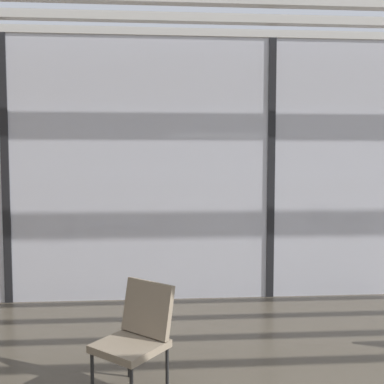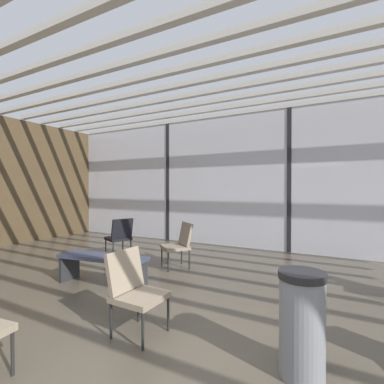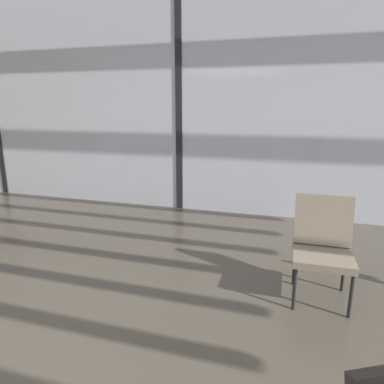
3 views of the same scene
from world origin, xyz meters
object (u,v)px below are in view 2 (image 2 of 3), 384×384
(lounge_chair_3, at_px, (180,242))
(parked_airplane, at_px, (288,181))
(lounge_chair_1, at_px, (120,235))
(lounge_chair_2, at_px, (134,286))
(trash_bin, at_px, (302,323))
(waiting_bench, at_px, (102,262))

(lounge_chair_3, bearing_deg, parked_airplane, 125.16)
(lounge_chair_1, relative_size, lounge_chair_2, 1.00)
(lounge_chair_1, xyz_separation_m, lounge_chair_2, (2.44, -2.40, 0.00))
(lounge_chair_2, distance_m, trash_bin, 1.67)
(parked_airplane, relative_size, waiting_bench, 7.92)
(trash_bin, bearing_deg, lounge_chair_3, 138.39)
(lounge_chair_1, relative_size, lounge_chair_3, 1.00)
(parked_airplane, xyz_separation_m, lounge_chair_3, (-0.63, -8.84, -1.40))
(lounge_chair_1, xyz_separation_m, waiting_bench, (1.02, -1.50, -0.13))
(lounge_chair_1, height_order, lounge_chair_3, same)
(lounge_chair_1, bearing_deg, lounge_chair_2, 67.93)
(lounge_chair_1, relative_size, trash_bin, 1.01)
(waiting_bench, distance_m, trash_bin, 3.18)
(lounge_chair_1, relative_size, waiting_bench, 0.56)
(lounge_chair_1, bearing_deg, trash_bin, 83.42)
(lounge_chair_1, distance_m, waiting_bench, 1.82)
(lounge_chair_2, relative_size, lounge_chair_3, 1.00)
(lounge_chair_3, bearing_deg, waiting_bench, -73.51)
(lounge_chair_1, bearing_deg, parked_airplane, -171.88)
(lounge_chair_2, distance_m, lounge_chair_3, 2.46)
(lounge_chair_2, relative_size, waiting_bench, 0.56)
(parked_airplane, bearing_deg, lounge_chair_2, -89.07)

